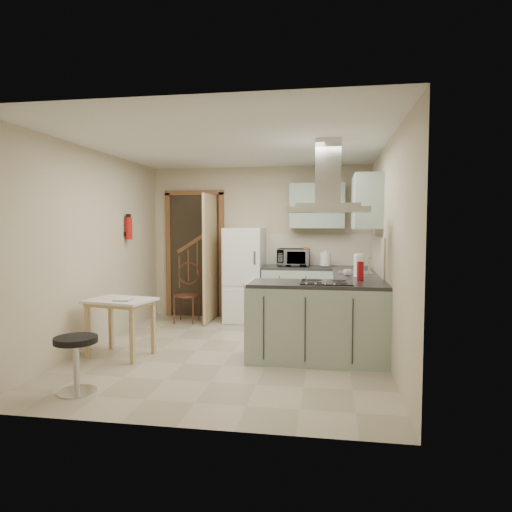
% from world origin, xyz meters
% --- Properties ---
extents(floor, '(4.20, 4.20, 0.00)m').
position_xyz_m(floor, '(0.00, 0.00, 0.00)').
color(floor, tan).
rests_on(floor, ground).
extents(ceiling, '(4.20, 4.20, 0.00)m').
position_xyz_m(ceiling, '(0.00, 0.00, 2.50)').
color(ceiling, silver).
rests_on(ceiling, back_wall).
extents(back_wall, '(3.60, 0.00, 3.60)m').
position_xyz_m(back_wall, '(0.00, 2.10, 1.25)').
color(back_wall, '#C1B495').
rests_on(back_wall, floor).
extents(left_wall, '(0.00, 4.20, 4.20)m').
position_xyz_m(left_wall, '(-1.80, 0.00, 1.25)').
color(left_wall, '#C1B495').
rests_on(left_wall, floor).
extents(right_wall, '(0.00, 4.20, 4.20)m').
position_xyz_m(right_wall, '(1.80, 0.00, 1.25)').
color(right_wall, '#C1B495').
rests_on(right_wall, floor).
extents(doorway, '(1.10, 0.12, 2.10)m').
position_xyz_m(doorway, '(-1.10, 2.07, 1.05)').
color(doorway, brown).
rests_on(doorway, floor).
extents(fridge, '(0.60, 0.60, 1.50)m').
position_xyz_m(fridge, '(-0.20, 1.80, 0.75)').
color(fridge, white).
rests_on(fridge, floor).
extents(counter_back, '(1.08, 0.60, 0.90)m').
position_xyz_m(counter_back, '(0.66, 1.80, 0.45)').
color(counter_back, '#9EB2A0').
rests_on(counter_back, floor).
extents(counter_right, '(0.60, 1.95, 0.90)m').
position_xyz_m(counter_right, '(1.50, 1.12, 0.45)').
color(counter_right, '#9EB2A0').
rests_on(counter_right, floor).
extents(splashback, '(1.68, 0.02, 0.50)m').
position_xyz_m(splashback, '(0.96, 2.09, 1.15)').
color(splashback, beige).
rests_on(splashback, counter_back).
extents(wall_cabinet_back, '(0.85, 0.35, 0.70)m').
position_xyz_m(wall_cabinet_back, '(0.95, 1.93, 1.85)').
color(wall_cabinet_back, '#9EB2A0').
rests_on(wall_cabinet_back, back_wall).
extents(wall_cabinet_right, '(0.35, 0.90, 0.70)m').
position_xyz_m(wall_cabinet_right, '(1.62, 0.85, 1.85)').
color(wall_cabinet_right, '#9EB2A0').
rests_on(wall_cabinet_right, right_wall).
extents(peninsula, '(1.55, 0.65, 0.90)m').
position_xyz_m(peninsula, '(1.02, -0.18, 0.45)').
color(peninsula, '#9EB2A0').
rests_on(peninsula, floor).
extents(hob, '(0.58, 0.50, 0.01)m').
position_xyz_m(hob, '(1.12, -0.18, 0.91)').
color(hob, black).
rests_on(hob, peninsula).
extents(extractor_hood, '(0.90, 0.55, 0.10)m').
position_xyz_m(extractor_hood, '(1.12, -0.18, 1.72)').
color(extractor_hood, silver).
rests_on(extractor_hood, ceiling).
extents(sink, '(0.45, 0.40, 0.01)m').
position_xyz_m(sink, '(1.50, 0.95, 0.91)').
color(sink, silver).
rests_on(sink, counter_right).
extents(fire_extinguisher, '(0.10, 0.10, 0.32)m').
position_xyz_m(fire_extinguisher, '(-1.74, 0.90, 1.50)').
color(fire_extinguisher, '#B2140F').
rests_on(fire_extinguisher, left_wall).
extents(drop_leaf_table, '(0.81, 0.67, 0.68)m').
position_xyz_m(drop_leaf_table, '(-1.27, -0.38, 0.34)').
color(drop_leaf_table, '#DECD88').
rests_on(drop_leaf_table, floor).
extents(bentwood_chair, '(0.39, 0.39, 0.86)m').
position_xyz_m(bentwood_chair, '(-1.09, 1.55, 0.43)').
color(bentwood_chair, '#432C16').
rests_on(bentwood_chair, floor).
extents(stool, '(0.46, 0.46, 0.53)m').
position_xyz_m(stool, '(-1.15, -1.54, 0.26)').
color(stool, black).
rests_on(stool, floor).
extents(microwave, '(0.50, 0.34, 0.28)m').
position_xyz_m(microwave, '(0.59, 1.81, 1.04)').
color(microwave, black).
rests_on(microwave, counter_back).
extents(kettle, '(0.23, 0.23, 0.25)m').
position_xyz_m(kettle, '(1.09, 1.77, 1.03)').
color(kettle, white).
rests_on(kettle, counter_back).
extents(cereal_box, '(0.10, 0.20, 0.30)m').
position_xyz_m(cereal_box, '(0.78, 1.84, 1.05)').
color(cereal_box, '#CA5C17').
rests_on(cereal_box, counter_back).
extents(soap_bottle, '(0.08, 0.08, 0.18)m').
position_xyz_m(soap_bottle, '(1.54, 1.37, 0.99)').
color(soap_bottle, silver).
rests_on(soap_bottle, counter_right).
extents(paper_towel, '(0.12, 0.12, 0.30)m').
position_xyz_m(paper_towel, '(1.51, 0.45, 1.05)').
color(paper_towel, white).
rests_on(paper_towel, counter_right).
extents(cup, '(0.11, 0.11, 0.08)m').
position_xyz_m(cup, '(1.38, 0.56, 0.94)').
color(cup, white).
rests_on(cup, counter_right).
extents(red_bottle, '(0.10, 0.10, 0.23)m').
position_xyz_m(red_bottle, '(1.51, 0.05, 1.01)').
color(red_bottle, '#B00F15').
rests_on(red_bottle, peninsula).
extents(book, '(0.21, 0.27, 0.11)m').
position_xyz_m(book, '(-1.29, -0.44, 0.74)').
color(book, brown).
rests_on(book, drop_leaf_table).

